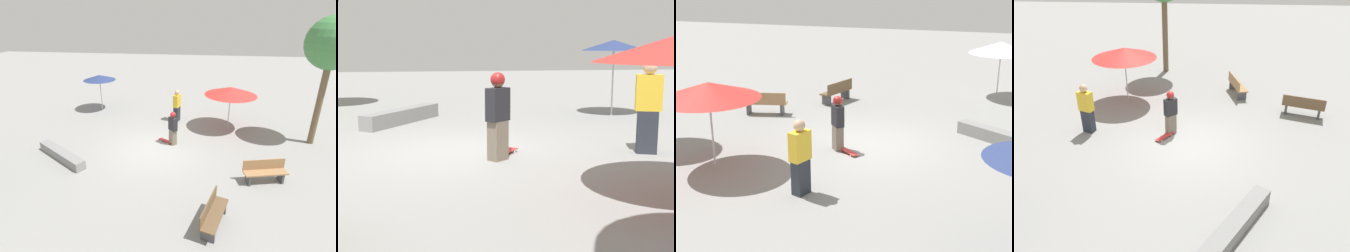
{
  "view_description": "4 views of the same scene",
  "coord_description": "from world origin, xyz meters",
  "views": [
    {
      "loc": [
        -10.44,
        -2.04,
        5.78
      ],
      "look_at": [
        0.19,
        -0.6,
        1.14
      ],
      "focal_mm": 28.0,
      "sensor_mm": 36.0,
      "label": 1
    },
    {
      "loc": [
        -0.45,
        -9.18,
        2.11
      ],
      "look_at": [
        0.84,
        -0.85,
        0.65
      ],
      "focal_mm": 50.0,
      "sensor_mm": 36.0,
      "label": 2
    },
    {
      "loc": [
        12.86,
        3.44,
        4.97
      ],
      "look_at": [
        1.3,
        -0.38,
        0.96
      ],
      "focal_mm": 50.0,
      "sensor_mm": 36.0,
      "label": 3
    },
    {
      "loc": [
        -0.54,
        9.46,
        6.04
      ],
      "look_at": [
        0.25,
        -0.23,
        0.6
      ],
      "focal_mm": 35.0,
      "sensor_mm": 36.0,
      "label": 4
    }
  ],
  "objects": [
    {
      "name": "ground_plane",
      "position": [
        0.0,
        0.0,
        0.0
      ],
      "size": [
        60.0,
        60.0,
        0.0
      ],
      "primitive_type": "plane",
      "color": "gray"
    },
    {
      "name": "skater_main",
      "position": [
        0.7,
        -0.77,
        0.88
      ],
      "size": [
        0.48,
        0.47,
        1.63
      ],
      "rotation": [
        0.0,
        0.0,
        0.72
      ],
      "color": "#726656",
      "rests_on": "ground_plane"
    },
    {
      "name": "skateboard",
      "position": [
        0.88,
        -0.39,
        0.06
      ],
      "size": [
        0.63,
        0.76,
        0.07
      ],
      "rotation": [
        0.0,
        0.0,
        0.94
      ],
      "color": "red",
      "rests_on": "ground_plane"
    },
    {
      "name": "concrete_ledge",
      "position": [
        -1.33,
        3.8,
        0.2
      ],
      "size": [
        1.99,
        2.75,
        0.39
      ],
      "rotation": [
        0.0,
        0.0,
        1.0
      ],
      "color": "gray",
      "rests_on": "ground_plane"
    },
    {
      "name": "bench_near",
      "position": [
        -1.87,
        -4.47,
        0.43
      ],
      "size": [
        0.8,
        1.66,
        0.85
      ],
      "rotation": [
        0.0,
        0.0,
        1.81
      ],
      "color": "#47474C",
      "rests_on": "ground_plane"
    },
    {
      "name": "bench_far",
      "position": [
        -4.35,
        -2.53,
        0.43
      ],
      "size": [
        1.66,
        0.9,
        0.85
      ],
      "rotation": [
        0.0,
        0.0,
        2.83
      ],
      "color": "#47474C",
      "rests_on": "ground_plane"
    },
    {
      "name": "shade_umbrella_white",
      "position": [
        -7.26,
        3.56,
        2.05
      ],
      "size": [
        2.57,
        2.57,
        2.3
      ],
      "color": "#B7B7BC",
      "rests_on": "ground_plane"
    },
    {
      "name": "shade_umbrella_red",
      "position": [
        2.91,
        -3.5,
        2.1
      ],
      "size": [
        2.68,
        2.68,
        2.32
      ],
      "color": "#B7B7BC",
      "rests_on": "ground_plane"
    },
    {
      "name": "bystander_watching",
      "position": [
        3.69,
        -0.65,
        0.91
      ],
      "size": [
        0.56,
        0.43,
        1.83
      ],
      "rotation": [
        0.0,
        0.0,
        5.94
      ],
      "color": "#282D38",
      "rests_on": "ground_plane"
    }
  ]
}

